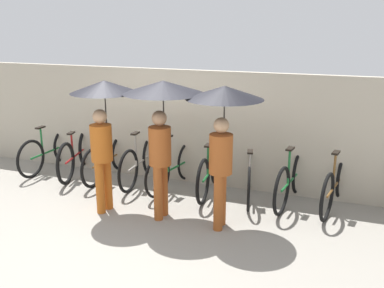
{
  "coord_description": "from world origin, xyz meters",
  "views": [
    {
      "loc": [
        2.73,
        -4.82,
        2.78
      ],
      "look_at": [
        0.55,
        1.07,
        1.0
      ],
      "focal_mm": 40.0,
      "sensor_mm": 36.0,
      "label": 1
    }
  ],
  "objects_px": {
    "parked_bicycle_4": "(174,167)",
    "parked_bicycle_7": "(291,180)",
    "parked_bicycle_8": "(335,185)",
    "parked_bicycle_6": "(249,177)",
    "parked_bicycle_1": "(77,154)",
    "parked_bicycle_2": "(108,158)",
    "parked_bicycle_0": "(49,151)",
    "pedestrian_leading": "(104,110)",
    "pedestrian_trailing": "(223,116)",
    "pedestrian_center": "(162,107)",
    "parked_bicycle_3": "(140,161)",
    "parked_bicycle_5": "(210,171)"
  },
  "relations": [
    {
      "from": "parked_bicycle_7",
      "to": "parked_bicycle_3",
      "type": "bearing_deg",
      "value": 97.63
    },
    {
      "from": "pedestrian_trailing",
      "to": "parked_bicycle_5",
      "type": "bearing_deg",
      "value": 113.85
    },
    {
      "from": "pedestrian_trailing",
      "to": "pedestrian_leading",
      "type": "bearing_deg",
      "value": -179.08
    },
    {
      "from": "parked_bicycle_6",
      "to": "parked_bicycle_8",
      "type": "relative_size",
      "value": 0.95
    },
    {
      "from": "parked_bicycle_6",
      "to": "pedestrian_center",
      "type": "relative_size",
      "value": 0.82
    },
    {
      "from": "parked_bicycle_8",
      "to": "pedestrian_leading",
      "type": "xyz_separation_m",
      "value": [
        -3.28,
        -1.23,
        1.18
      ]
    },
    {
      "from": "parked_bicycle_1",
      "to": "parked_bicycle_8",
      "type": "height_order",
      "value": "parked_bicycle_1"
    },
    {
      "from": "parked_bicycle_0",
      "to": "parked_bicycle_6",
      "type": "height_order",
      "value": "parked_bicycle_6"
    },
    {
      "from": "parked_bicycle_7",
      "to": "parked_bicycle_2",
      "type": "bearing_deg",
      "value": 97.88
    },
    {
      "from": "parked_bicycle_6",
      "to": "parked_bicycle_2",
      "type": "bearing_deg",
      "value": 77.11
    },
    {
      "from": "parked_bicycle_6",
      "to": "parked_bicycle_7",
      "type": "bearing_deg",
      "value": -100.05
    },
    {
      "from": "parked_bicycle_1",
      "to": "pedestrian_trailing",
      "type": "distance_m",
      "value": 3.57
    },
    {
      "from": "parked_bicycle_1",
      "to": "pedestrian_center",
      "type": "distance_m",
      "value": 2.82
    },
    {
      "from": "pedestrian_trailing",
      "to": "parked_bicycle_8",
      "type": "bearing_deg",
      "value": 35.9
    },
    {
      "from": "parked_bicycle_7",
      "to": "pedestrian_trailing",
      "type": "bearing_deg",
      "value": 151.63
    },
    {
      "from": "parked_bicycle_6",
      "to": "pedestrian_trailing",
      "type": "bearing_deg",
      "value": 160.01
    },
    {
      "from": "parked_bicycle_3",
      "to": "parked_bicycle_8",
      "type": "distance_m",
      "value": 3.33
    },
    {
      "from": "parked_bicycle_0",
      "to": "pedestrian_trailing",
      "type": "distance_m",
      "value": 4.19
    },
    {
      "from": "parked_bicycle_0",
      "to": "parked_bicycle_2",
      "type": "relative_size",
      "value": 1.01
    },
    {
      "from": "parked_bicycle_1",
      "to": "parked_bicycle_4",
      "type": "relative_size",
      "value": 1.05
    },
    {
      "from": "parked_bicycle_8",
      "to": "pedestrian_center",
      "type": "bearing_deg",
      "value": 125.31
    },
    {
      "from": "parked_bicycle_6",
      "to": "parked_bicycle_5",
      "type": "bearing_deg",
      "value": 78.16
    },
    {
      "from": "parked_bicycle_2",
      "to": "pedestrian_trailing",
      "type": "relative_size",
      "value": 0.87
    },
    {
      "from": "parked_bicycle_0",
      "to": "pedestrian_center",
      "type": "height_order",
      "value": "pedestrian_center"
    },
    {
      "from": "parked_bicycle_0",
      "to": "parked_bicycle_5",
      "type": "height_order",
      "value": "parked_bicycle_5"
    },
    {
      "from": "parked_bicycle_5",
      "to": "pedestrian_leading",
      "type": "distance_m",
      "value": 2.09
    },
    {
      "from": "parked_bicycle_0",
      "to": "parked_bicycle_4",
      "type": "height_order",
      "value": "parked_bicycle_4"
    },
    {
      "from": "parked_bicycle_2",
      "to": "parked_bicycle_5",
      "type": "xyz_separation_m",
      "value": [
        2.0,
        -0.03,
        0.01
      ]
    },
    {
      "from": "parked_bicycle_4",
      "to": "parked_bicycle_6",
      "type": "bearing_deg",
      "value": -80.49
    },
    {
      "from": "parked_bicycle_2",
      "to": "pedestrian_leading",
      "type": "relative_size",
      "value": 0.87
    },
    {
      "from": "parked_bicycle_2",
      "to": "parked_bicycle_4",
      "type": "relative_size",
      "value": 1.01
    },
    {
      "from": "parked_bicycle_7",
      "to": "parked_bicycle_8",
      "type": "distance_m",
      "value": 0.67
    },
    {
      "from": "parked_bicycle_8",
      "to": "pedestrian_leading",
      "type": "bearing_deg",
      "value": 120.49
    },
    {
      "from": "parked_bicycle_3",
      "to": "parked_bicycle_4",
      "type": "xyz_separation_m",
      "value": [
        0.67,
        -0.04,
        -0.01
      ]
    },
    {
      "from": "parked_bicycle_2",
      "to": "pedestrian_trailing",
      "type": "distance_m",
      "value": 3.01
    },
    {
      "from": "parked_bicycle_2",
      "to": "parked_bicycle_3",
      "type": "bearing_deg",
      "value": -89.15
    },
    {
      "from": "parked_bicycle_1",
      "to": "pedestrian_leading",
      "type": "xyz_separation_m",
      "value": [
        1.39,
        -1.18,
        1.17
      ]
    },
    {
      "from": "parked_bicycle_2",
      "to": "parked_bicycle_3",
      "type": "height_order",
      "value": "parked_bicycle_2"
    },
    {
      "from": "parked_bicycle_4",
      "to": "parked_bicycle_7",
      "type": "xyz_separation_m",
      "value": [
        2.0,
        0.03,
        0.01
      ]
    },
    {
      "from": "parked_bicycle_3",
      "to": "parked_bicycle_7",
      "type": "relative_size",
      "value": 1.01
    },
    {
      "from": "parked_bicycle_0",
      "to": "pedestrian_trailing",
      "type": "height_order",
      "value": "pedestrian_trailing"
    },
    {
      "from": "parked_bicycle_1",
      "to": "parked_bicycle_7",
      "type": "height_order",
      "value": "parked_bicycle_1"
    },
    {
      "from": "parked_bicycle_8",
      "to": "parked_bicycle_0",
      "type": "bearing_deg",
      "value": 100.03
    },
    {
      "from": "parked_bicycle_1",
      "to": "parked_bicycle_6",
      "type": "xyz_separation_m",
      "value": [
        3.33,
        -0.01,
        -0.03
      ]
    },
    {
      "from": "parked_bicycle_7",
      "to": "parked_bicycle_8",
      "type": "height_order",
      "value": "parked_bicycle_8"
    },
    {
      "from": "parked_bicycle_6",
      "to": "pedestrian_trailing",
      "type": "xyz_separation_m",
      "value": [
        -0.15,
        -1.09,
        1.22
      ]
    },
    {
      "from": "parked_bicycle_1",
      "to": "parked_bicycle_8",
      "type": "relative_size",
      "value": 1.03
    },
    {
      "from": "pedestrian_center",
      "to": "parked_bicycle_8",
      "type": "bearing_deg",
      "value": 27.05
    },
    {
      "from": "parked_bicycle_2",
      "to": "pedestrian_leading",
      "type": "bearing_deg",
      "value": -149.05
    },
    {
      "from": "parked_bicycle_6",
      "to": "parked_bicycle_1",
      "type": "bearing_deg",
      "value": 77.5
    }
  ]
}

